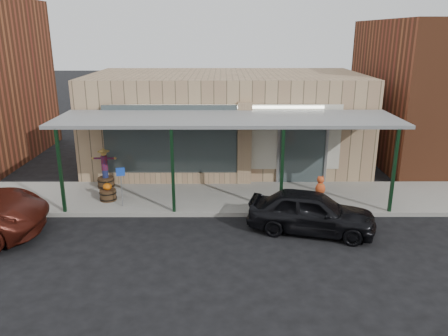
{
  "coord_description": "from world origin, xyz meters",
  "views": [
    {
      "loc": [
        -0.15,
        -11.53,
        5.98
      ],
      "look_at": [
        -0.11,
        2.6,
        1.55
      ],
      "focal_mm": 35.0,
      "sensor_mm": 36.0,
      "label": 1
    }
  ],
  "objects_px": {
    "barrel_pumpkin": "(108,194)",
    "parked_sedan": "(311,212)",
    "barrel_scarecrow": "(105,174)",
    "handicap_sign": "(121,182)"
  },
  "relations": [
    {
      "from": "barrel_scarecrow",
      "to": "handicap_sign",
      "type": "distance_m",
      "value": 2.24
    },
    {
      "from": "barrel_scarecrow",
      "to": "handicap_sign",
      "type": "bearing_deg",
      "value": -63.0
    },
    {
      "from": "barrel_scarecrow",
      "to": "parked_sedan",
      "type": "xyz_separation_m",
      "value": [
        7.3,
        -3.63,
        -0.02
      ]
    },
    {
      "from": "handicap_sign",
      "to": "parked_sedan",
      "type": "xyz_separation_m",
      "value": [
        6.23,
        -1.7,
        -0.39
      ]
    },
    {
      "from": "barrel_pumpkin",
      "to": "parked_sedan",
      "type": "height_order",
      "value": "parked_sedan"
    },
    {
      "from": "handicap_sign",
      "to": "parked_sedan",
      "type": "height_order",
      "value": "handicap_sign"
    },
    {
      "from": "handicap_sign",
      "to": "barrel_scarecrow",
      "type": "bearing_deg",
      "value": 105.3
    },
    {
      "from": "barrel_scarecrow",
      "to": "handicap_sign",
      "type": "xyz_separation_m",
      "value": [
        1.07,
        -1.93,
        0.37
      ]
    },
    {
      "from": "handicap_sign",
      "to": "parked_sedan",
      "type": "distance_m",
      "value": 6.47
    },
    {
      "from": "handicap_sign",
      "to": "parked_sedan",
      "type": "relative_size",
      "value": 0.34
    }
  ]
}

